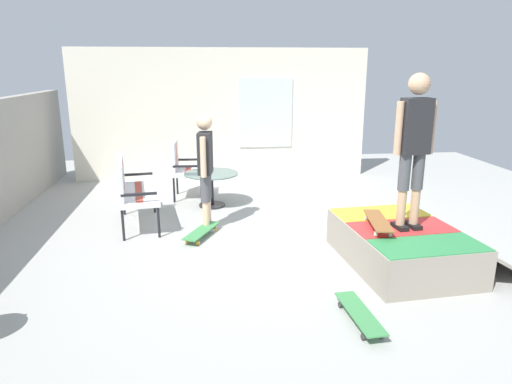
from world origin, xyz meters
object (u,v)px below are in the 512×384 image
(person_skater, at_px, (414,140))
(skateboard_spare, at_px, (360,314))
(skate_ramp, at_px, (403,245))
(skateboard_by_bench, at_px, (202,231))
(patio_bench, at_px, (130,186))
(person_watching, at_px, (205,164))
(skateboard_on_ramp, at_px, (378,221))
(patio_chair_near_house, at_px, (182,164))
(patio_table, at_px, (212,183))

(person_skater, bearing_deg, skateboard_spare, 141.26)
(skate_ramp, relative_size, skateboard_by_bench, 2.42)
(patio_bench, bearing_deg, person_watching, -104.01)
(skateboard_by_bench, xyz_separation_m, skateboard_spare, (-2.36, -1.45, 0.00))
(skateboard_spare, xyz_separation_m, skateboard_on_ramp, (1.20, -0.60, 0.47))
(skateboard_on_ramp, bearing_deg, person_watching, 53.12)
(patio_bench, xyz_separation_m, patio_chair_near_house, (1.43, -0.68, -0.00))
(skate_ramp, height_order, skateboard_by_bench, skate_ramp)
(skateboard_on_ramp, bearing_deg, person_skater, -96.84)
(person_watching, xyz_separation_m, person_skater, (-1.51, -2.30, 0.53))
(skateboard_spare, bearing_deg, skateboard_by_bench, 31.49)
(patio_chair_near_house, distance_m, patio_table, 0.78)
(person_watching, relative_size, skateboard_spare, 2.04)
(skateboard_by_bench, bearing_deg, person_watching, -14.40)
(skate_ramp, xyz_separation_m, patio_bench, (1.74, 3.39, 0.38))
(patio_bench, xyz_separation_m, skateboard_spare, (-2.94, -2.46, -0.53))
(skate_ramp, xyz_separation_m, skateboard_on_ramp, (-0.01, 0.33, 0.32))
(skateboard_spare, bearing_deg, patio_bench, 39.84)
(person_skater, relative_size, skateboard_by_bench, 2.17)
(patio_bench, xyz_separation_m, person_skater, (-1.79, -3.39, 0.88))
(person_skater, distance_m, skateboard_by_bench, 3.01)
(skate_ramp, distance_m, person_watching, 2.82)
(patio_table, height_order, skateboard_by_bench, patio_table)
(patio_table, height_order, person_watching, person_watching)
(patio_table, relative_size, person_watching, 0.54)
(skateboard_spare, bearing_deg, skateboard_on_ramp, -26.52)
(patio_bench, height_order, skateboard_on_ramp, patio_bench)
(skate_ramp, relative_size, person_watching, 1.18)
(person_watching, distance_m, skateboard_on_ramp, 2.49)
(patio_bench, bearing_deg, skateboard_on_ramp, -119.75)
(person_skater, xyz_separation_m, skateboard_by_bench, (1.20, 2.38, -1.41))
(skate_ramp, relative_size, skateboard_spare, 2.41)
(patio_table, bearing_deg, skate_ramp, -139.91)
(patio_chair_near_house, relative_size, patio_table, 1.13)
(patio_bench, height_order, person_skater, person_skater)
(patio_bench, relative_size, person_skater, 0.75)
(patio_bench, relative_size, skateboard_on_ramp, 1.60)
(patio_chair_near_house, bearing_deg, skate_ramp, -139.45)
(skate_ramp, height_order, patio_chair_near_house, patio_chair_near_house)
(person_watching, height_order, skateboard_spare, person_watching)
(skateboard_spare, bearing_deg, person_skater, -38.74)
(skateboard_on_ramp, bearing_deg, skate_ramp, -88.91)
(patio_table, relative_size, skateboard_on_ramp, 1.10)
(patio_bench, bearing_deg, patio_table, -53.59)
(skateboard_spare, relative_size, skateboard_on_ramp, 0.99)
(patio_chair_near_house, height_order, skateboard_spare, patio_chair_near_house)
(patio_chair_near_house, bearing_deg, skateboard_spare, -157.85)
(patio_bench, bearing_deg, skate_ramp, -117.19)
(person_watching, distance_m, skateboard_by_bench, 0.94)
(skate_ramp, bearing_deg, person_skater, 179.52)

